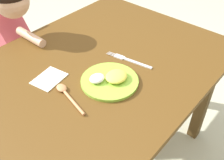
% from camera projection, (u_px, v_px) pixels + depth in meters
% --- Properties ---
extents(ground_plane, '(8.00, 8.00, 0.00)m').
position_uv_depth(ground_plane, '(104.00, 151.00, 1.74)').
color(ground_plane, beige).
extents(dining_table, '(1.22, 0.96, 0.73)m').
position_uv_depth(dining_table, '(102.00, 79.00, 1.33)').
color(dining_table, '#573814').
rests_on(dining_table, ground_plane).
extents(plate, '(0.25, 0.25, 0.04)m').
position_uv_depth(plate, '(110.00, 80.00, 1.14)').
color(plate, '#8EC23B').
rests_on(plate, dining_table).
extents(fork, '(0.06, 0.24, 0.01)m').
position_uv_depth(fork, '(129.00, 60.00, 1.26)').
color(fork, silver).
rests_on(fork, dining_table).
extents(spoon, '(0.07, 0.21, 0.02)m').
position_uv_depth(spoon, '(66.00, 94.00, 1.08)').
color(spoon, tan).
rests_on(spoon, dining_table).
extents(person, '(0.18, 0.46, 1.01)m').
position_uv_depth(person, '(16.00, 50.00, 1.60)').
color(person, navy).
rests_on(person, ground_plane).
extents(napkin, '(0.15, 0.13, 0.00)m').
position_uv_depth(napkin, '(49.00, 79.00, 1.16)').
color(napkin, white).
rests_on(napkin, dining_table).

